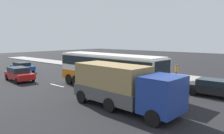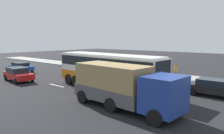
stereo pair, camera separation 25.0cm
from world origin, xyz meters
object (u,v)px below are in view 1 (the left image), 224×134
at_px(cargo_truck, 123,85).
at_px(car_black_sedan, 215,88).
at_px(pedestrian_at_crossing, 158,68).
at_px(car_red_compact, 19,74).
at_px(coach_bus, 108,68).
at_px(pedestrian_near_curb, 176,70).
at_px(car_blue_saloon, 22,67).

xyz_separation_m(cargo_truck, car_black_sedan, (3.94, 7.51, -0.87)).
bearing_deg(pedestrian_at_crossing, car_red_compact, -118.39).
distance_m(coach_bus, pedestrian_at_crossing, 9.04).
distance_m(cargo_truck, pedestrian_at_crossing, 13.28).
bearing_deg(car_black_sedan, pedestrian_at_crossing, 146.76).
distance_m(pedestrian_near_curb, pedestrian_at_crossing, 2.64).
distance_m(car_red_compact, pedestrian_at_crossing, 16.61).
bearing_deg(pedestrian_near_curb, pedestrian_at_crossing, 153.18).
bearing_deg(car_black_sedan, coach_bus, -156.92).
bearing_deg(car_red_compact, coach_bus, 23.96).
bearing_deg(pedestrian_near_curb, car_red_compact, -157.61).
height_order(coach_bus, car_red_compact, coach_bus).
relative_size(cargo_truck, car_black_sedan, 1.79).
height_order(car_blue_saloon, pedestrian_near_curb, pedestrian_near_curb).
distance_m(coach_bus, pedestrian_near_curb, 9.19).
distance_m(cargo_truck, pedestrian_near_curb, 12.38).
height_order(car_blue_saloon, pedestrian_at_crossing, pedestrian_at_crossing).
xyz_separation_m(car_black_sedan, car_blue_saloon, (-25.33, -4.09, -0.03)).
bearing_deg(coach_bus, car_red_compact, -158.52).
relative_size(car_blue_saloon, car_red_compact, 0.94).
height_order(coach_bus, car_black_sedan, coach_bus).
distance_m(cargo_truck, car_red_compact, 15.11).
bearing_deg(pedestrian_near_curb, car_blue_saloon, -176.05).
xyz_separation_m(pedestrian_near_curb, pedestrian_at_crossing, (-2.63, 0.31, -0.02)).
bearing_deg(car_blue_saloon, car_red_compact, -28.56).
xyz_separation_m(car_red_compact, pedestrian_at_crossing, (10.79, 12.63, 0.30)).
height_order(car_red_compact, pedestrian_at_crossing, pedestrian_at_crossing).
bearing_deg(cargo_truck, car_blue_saloon, 173.92).
relative_size(car_black_sedan, pedestrian_near_curb, 2.69).
distance_m(car_black_sedan, pedestrian_near_curb, 7.35).
distance_m(car_black_sedan, pedestrian_at_crossing, 9.66).
xyz_separation_m(coach_bus, car_blue_saloon, (-16.83, -0.16, -1.35)).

